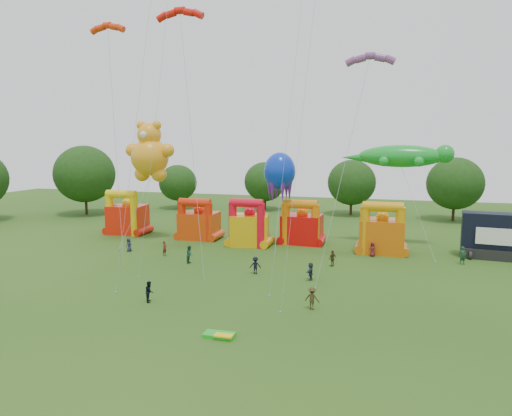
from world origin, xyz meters
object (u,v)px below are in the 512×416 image
(gecko_kite, at_px, (412,195))
(octopus_kite, at_px, (279,185))
(teddy_bear_kite, at_px, (147,167))
(spectator_4, at_px, (333,258))
(spectator_0, at_px, (129,245))
(bouncy_castle_0, at_px, (127,217))
(bouncy_castle_2, at_px, (249,227))
(stage_trailer, at_px, (500,237))

(gecko_kite, distance_m, octopus_kite, 15.33)
(teddy_bear_kite, relative_size, spectator_4, 9.21)
(teddy_bear_kite, relative_size, spectator_0, 9.75)
(gecko_kite, xyz_separation_m, spectator_0, (-31.18, -9.29, -5.67))
(bouncy_castle_0, xyz_separation_m, spectator_4, (29.23, -9.47, -1.52))
(bouncy_castle_0, xyz_separation_m, octopus_kite, (21.98, -2.21, 5.07))
(bouncy_castle_2, bearing_deg, spectator_0, -151.45)
(bouncy_castle_0, distance_m, stage_trailer, 46.20)
(stage_trailer, height_order, spectator_4, stage_trailer)
(gecko_kite, bearing_deg, spectator_4, -129.97)
(bouncy_castle_0, xyz_separation_m, stage_trailer, (46.18, -1.26, 0.04))
(octopus_kite, bearing_deg, gecko_kite, 8.14)
(bouncy_castle_0, height_order, gecko_kite, gecko_kite)
(teddy_bear_kite, bearing_deg, gecko_kite, 5.74)
(bouncy_castle_2, bearing_deg, teddy_bear_kite, -177.01)
(spectator_0, bearing_deg, stage_trailer, 24.69)
(spectator_4, bearing_deg, bouncy_castle_0, -69.73)
(stage_trailer, height_order, octopus_kite, octopus_kite)
(stage_trailer, xyz_separation_m, spectator_4, (-16.95, -8.21, -1.55))
(bouncy_castle_2, xyz_separation_m, octopus_kite, (3.61, 0.36, 5.16))
(gecko_kite, bearing_deg, bouncy_castle_0, 179.93)
(teddy_bear_kite, relative_size, octopus_kite, 1.34)
(spectator_0, bearing_deg, bouncy_castle_2, 41.89)
(octopus_kite, bearing_deg, bouncy_castle_2, -174.32)
(bouncy_castle_2, relative_size, gecko_kite, 0.45)
(gecko_kite, relative_size, spectator_0, 8.29)
(bouncy_castle_2, height_order, stage_trailer, bouncy_castle_2)
(stage_trailer, height_order, teddy_bear_kite, teddy_bear_kite)
(bouncy_castle_0, xyz_separation_m, bouncy_castle_2, (18.38, -2.57, -0.09))
(octopus_kite, xyz_separation_m, spectator_0, (-16.04, -7.12, -6.63))
(bouncy_castle_0, bearing_deg, spectator_4, -17.95)
(spectator_4, bearing_deg, octopus_kite, -96.82)
(bouncy_castle_2, height_order, spectator_4, bouncy_castle_2)
(bouncy_castle_0, xyz_separation_m, spectator_0, (5.95, -9.33, -1.56))
(bouncy_castle_0, height_order, teddy_bear_kite, teddy_bear_kite)
(bouncy_castle_2, bearing_deg, gecko_kite, 7.67)
(bouncy_castle_0, distance_m, octopus_kite, 22.67)
(octopus_kite, bearing_deg, stage_trailer, 2.26)
(gecko_kite, xyz_separation_m, spectator_4, (-7.90, -9.42, -5.62))
(spectator_0, bearing_deg, gecko_kite, 29.93)
(bouncy_castle_0, distance_m, gecko_kite, 37.35)
(stage_trailer, relative_size, spectator_4, 4.74)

